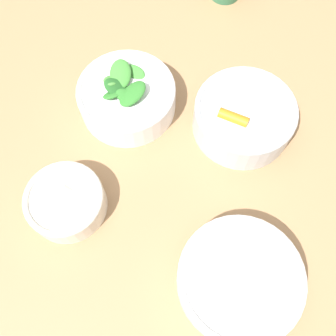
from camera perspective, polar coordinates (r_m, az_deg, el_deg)
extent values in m
plane|color=brown|center=(1.41, 0.83, -12.14)|extent=(10.00, 10.00, 0.00)
cube|color=#99724C|center=(0.68, 1.69, 0.92)|extent=(0.99, 1.05, 0.03)
cube|color=olive|center=(1.34, -15.27, 14.51)|extent=(0.06, 0.06, 0.75)
cylinder|color=silver|center=(0.69, 11.39, 7.48)|extent=(0.18, 0.18, 0.06)
torus|color=silver|center=(0.66, 11.87, 8.83)|extent=(0.18, 0.18, 0.01)
cylinder|color=orange|center=(0.67, 11.51, 7.74)|extent=(0.05, 0.02, 0.02)
cylinder|color=orange|center=(0.67, 11.22, 7.65)|extent=(0.03, 0.05, 0.02)
cylinder|color=orange|center=(0.71, 13.95, 11.14)|extent=(0.05, 0.03, 0.02)
cylinder|color=orange|center=(0.65, 9.90, 7.53)|extent=(0.03, 0.06, 0.02)
cylinder|color=white|center=(0.71, -6.21, 10.50)|extent=(0.18, 0.18, 0.05)
torus|color=white|center=(0.68, -6.44, 11.78)|extent=(0.18, 0.18, 0.01)
ellipsoid|color=#2D7028|center=(0.67, -6.39, 10.78)|extent=(0.03, 0.04, 0.03)
ellipsoid|color=#4C933D|center=(0.69, -8.73, 13.02)|extent=(0.04, 0.03, 0.03)
ellipsoid|color=#3D8433|center=(0.69, -7.26, 14.03)|extent=(0.07, 0.05, 0.02)
ellipsoid|color=#235B23|center=(0.68, -7.74, 11.91)|extent=(0.03, 0.05, 0.04)
ellipsoid|color=#2D7028|center=(0.67, -8.35, 11.06)|extent=(0.05, 0.05, 0.02)
ellipsoid|color=#2D7028|center=(0.67, -5.42, 11.20)|extent=(0.07, 0.06, 0.03)
ellipsoid|color=#3D8433|center=(0.70, -5.32, 14.23)|extent=(0.04, 0.05, 0.02)
cylinder|color=white|center=(0.60, 10.78, -16.35)|extent=(0.19, 0.19, 0.05)
torus|color=white|center=(0.57, 11.22, -16.02)|extent=(0.19, 0.19, 0.01)
cylinder|color=brown|center=(0.60, 10.66, -16.45)|extent=(0.17, 0.17, 0.03)
ellipsoid|color=#AD7551|center=(0.58, 9.87, -15.80)|extent=(0.01, 0.01, 0.01)
ellipsoid|color=#AD7551|center=(0.61, 18.30, -16.04)|extent=(0.01, 0.01, 0.01)
ellipsoid|color=#AD7551|center=(0.58, 9.62, -23.23)|extent=(0.01, 0.01, 0.01)
ellipsoid|color=#AD7551|center=(0.60, 17.15, -16.04)|extent=(0.01, 0.01, 0.01)
ellipsoid|color=#A36B4C|center=(0.58, 3.81, -12.30)|extent=(0.01, 0.01, 0.01)
ellipsoid|color=#8E5B3D|center=(0.61, 17.23, -12.45)|extent=(0.01, 0.01, 0.01)
ellipsoid|color=#AD7551|center=(0.59, 6.66, -10.80)|extent=(0.01, 0.01, 0.01)
ellipsoid|color=#AD7551|center=(0.59, 12.74, -13.75)|extent=(0.01, 0.01, 0.01)
ellipsoid|color=#8E5B3D|center=(0.58, 3.85, -13.27)|extent=(0.01, 0.01, 0.01)
ellipsoid|color=#8E5B3D|center=(0.58, 12.30, -18.17)|extent=(0.01, 0.01, 0.01)
ellipsoid|color=#A36B4C|center=(0.58, 6.41, -12.82)|extent=(0.01, 0.01, 0.01)
ellipsoid|color=#AD7551|center=(0.60, 17.03, -18.96)|extent=(0.01, 0.01, 0.01)
ellipsoid|color=#AD7551|center=(0.59, 9.16, -13.56)|extent=(0.01, 0.01, 0.01)
ellipsoid|color=#A36B4C|center=(0.57, 5.00, -19.73)|extent=(0.01, 0.01, 0.01)
ellipsoid|color=#A36B4C|center=(0.59, 7.84, -11.07)|extent=(0.01, 0.01, 0.01)
cylinder|color=tan|center=(0.58, 14.17, -21.64)|extent=(0.03, 0.03, 0.01)
cylinder|color=#E0A88E|center=(0.59, 16.78, -19.43)|extent=(0.03, 0.03, 0.01)
cylinder|color=beige|center=(0.59, 7.35, -10.34)|extent=(0.02, 0.02, 0.01)
cylinder|color=#E0A88E|center=(0.57, 5.76, -15.01)|extent=(0.03, 0.03, 0.01)
cylinder|color=silver|center=(0.64, -15.21, -5.08)|extent=(0.13, 0.13, 0.04)
torus|color=silver|center=(0.62, -15.71, -4.40)|extent=(0.13, 0.13, 0.01)
cube|color=tan|center=(0.63, -15.37, -4.88)|extent=(0.05, 0.05, 0.01)
cube|color=tan|center=(0.62, -14.76, -5.69)|extent=(0.07, 0.07, 0.02)
cube|color=tan|center=(0.62, -15.08, -5.79)|extent=(0.07, 0.07, 0.02)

